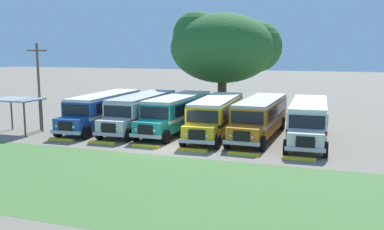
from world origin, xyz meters
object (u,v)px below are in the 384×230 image
(parked_bus_slot_2, at_px, (177,111))
(parked_bus_slot_3, at_px, (216,114))
(parked_bus_slot_1, at_px, (142,110))
(parked_bus_slot_4, at_px, (260,115))
(broad_shade_tree, at_px, (225,47))
(utility_pole, at_px, (39,84))
(parked_bus_slot_0, at_px, (104,109))
(parked_bus_slot_5, at_px, (309,119))
(waiting_shelter, at_px, (17,102))

(parked_bus_slot_2, xyz_separation_m, parked_bus_slot_3, (3.44, -0.53, 0.00))
(parked_bus_slot_1, bearing_deg, parked_bus_slot_4, 89.84)
(parked_bus_slot_2, bearing_deg, broad_shade_tree, 176.85)
(utility_pole, bearing_deg, parked_bus_slot_2, 18.61)
(parked_bus_slot_0, relative_size, broad_shade_tree, 0.97)
(parked_bus_slot_2, distance_m, parked_bus_slot_5, 10.36)
(parked_bus_slot_2, height_order, utility_pole, utility_pole)
(parked_bus_slot_0, relative_size, parked_bus_slot_3, 1.00)
(parked_bus_slot_3, distance_m, utility_pole, 14.51)
(utility_pole, bearing_deg, waiting_shelter, -124.41)
(parked_bus_slot_2, bearing_deg, parked_bus_slot_5, 88.98)
(parked_bus_slot_2, distance_m, parked_bus_slot_3, 3.48)
(parked_bus_slot_1, xyz_separation_m, parked_bus_slot_5, (13.41, -0.25, 0.00))
(parked_bus_slot_0, distance_m, broad_shade_tree, 15.10)
(parked_bus_slot_3, relative_size, utility_pole, 1.54)
(utility_pole, bearing_deg, parked_bus_slot_3, 12.19)
(parked_bus_slot_4, bearing_deg, parked_bus_slot_5, 84.44)
(broad_shade_tree, xyz_separation_m, waiting_shelter, (-12.55, -16.45, -4.34))
(parked_bus_slot_0, relative_size, parked_bus_slot_4, 1.00)
(utility_pole, bearing_deg, broad_shade_tree, 52.39)
(broad_shade_tree, distance_m, waiting_shelter, 21.14)
(parked_bus_slot_3, relative_size, parked_bus_slot_5, 1.00)
(utility_pole, height_order, waiting_shelter, utility_pole)
(parked_bus_slot_1, height_order, waiting_shelter, parked_bus_slot_1)
(parked_bus_slot_0, bearing_deg, waiting_shelter, -51.87)
(parked_bus_slot_4, height_order, waiting_shelter, parked_bus_slot_4)
(parked_bus_slot_0, relative_size, parked_bus_slot_1, 1.00)
(parked_bus_slot_5, bearing_deg, parked_bus_slot_1, -93.15)
(waiting_shelter, bearing_deg, parked_bus_slot_3, 16.63)
(parked_bus_slot_2, relative_size, parked_bus_slot_5, 1.00)
(parked_bus_slot_1, height_order, broad_shade_tree, broad_shade_tree)
(parked_bus_slot_1, bearing_deg, utility_pole, -67.60)
(parked_bus_slot_4, bearing_deg, broad_shade_tree, -151.34)
(parked_bus_slot_0, xyz_separation_m, waiting_shelter, (-5.15, -4.37, 0.87))
(parked_bus_slot_1, xyz_separation_m, broad_shade_tree, (4.04, 11.68, 5.21))
(parked_bus_slot_4, distance_m, parked_bus_slot_5, 3.62)
(parked_bus_slot_1, distance_m, parked_bus_slot_2, 3.07)
(parked_bus_slot_1, xyz_separation_m, parked_bus_slot_3, (6.50, -0.29, 0.00))
(parked_bus_slot_0, xyz_separation_m, broad_shade_tree, (7.41, 12.08, 5.21))
(parked_bus_slot_5, bearing_deg, utility_pole, -83.74)
(parked_bus_slot_2, bearing_deg, waiting_shelter, -64.85)
(broad_shade_tree, bearing_deg, parked_bus_slot_1, -109.06)
(parked_bus_slot_1, xyz_separation_m, utility_pole, (-7.52, -3.32, 2.19))
(parked_bus_slot_5, bearing_deg, parked_bus_slot_4, -99.49)
(parked_bus_slot_0, bearing_deg, utility_pole, -57.11)
(parked_bus_slot_1, relative_size, parked_bus_slot_2, 1.00)
(parked_bus_slot_1, relative_size, parked_bus_slot_3, 1.00)
(parked_bus_slot_0, xyz_separation_m, parked_bus_slot_1, (3.37, 0.40, 0.00))
(parked_bus_slot_4, distance_m, broad_shade_tree, 13.86)
(parked_bus_slot_0, bearing_deg, parked_bus_slot_2, 93.53)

